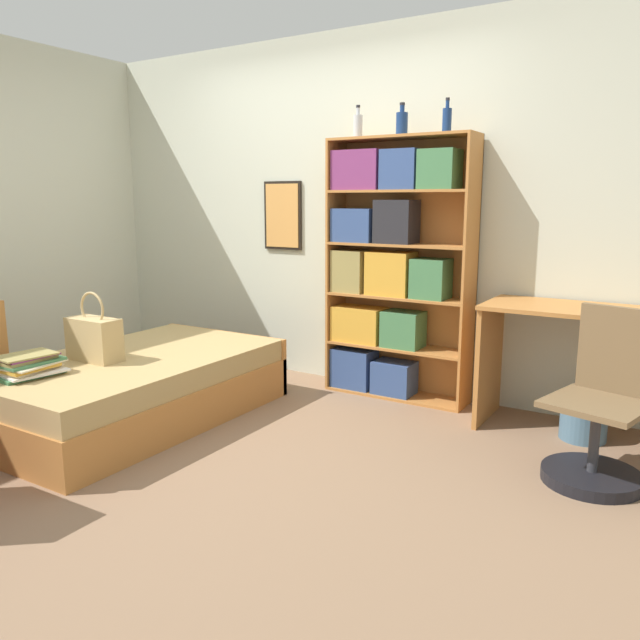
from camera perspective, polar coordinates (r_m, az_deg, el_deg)
ground_plane at (r=3.86m, az=-10.31°, el=-10.43°), size 14.00×14.00×0.00m
wall_back at (r=4.83m, az=1.37°, el=9.81°), size 10.00×0.09×2.60m
bed at (r=4.23m, az=-16.56°, el=-5.90°), size 1.12×1.87×0.41m
handbag at (r=4.11m, az=-19.95°, el=-1.55°), size 0.35×0.17×0.43m
book_stack_on_bed at (r=3.92m, az=-25.18°, el=-3.77°), size 0.34×0.38×0.13m
bookcase at (r=4.43m, az=6.16°, el=4.71°), size 1.03×0.28×1.82m
bottle_green at (r=4.53m, az=3.49°, el=17.32°), size 0.06×0.06×0.22m
bottle_brown at (r=4.38m, az=7.50°, el=17.43°), size 0.08×0.08×0.21m
bottle_clear at (r=4.25m, az=11.53°, el=17.53°), size 0.06×0.06×0.22m
desk at (r=3.96m, az=24.44°, el=-2.36°), size 1.35×0.55×0.78m
desk_chair at (r=3.45m, az=24.20°, el=-9.05°), size 0.54×0.54×0.87m
waste_bin at (r=4.03m, az=22.97°, el=-8.30°), size 0.27×0.27×0.25m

